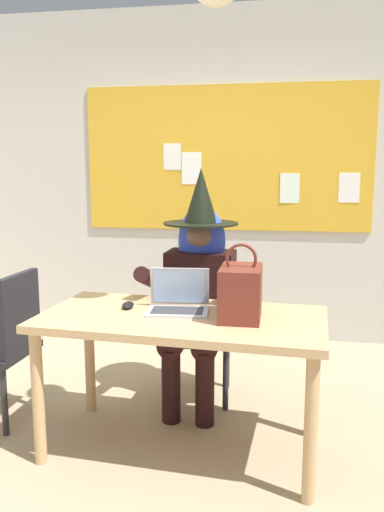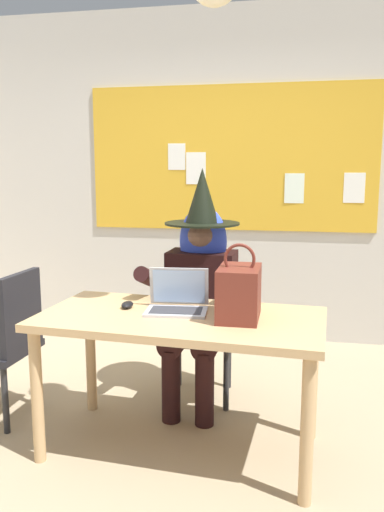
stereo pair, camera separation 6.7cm
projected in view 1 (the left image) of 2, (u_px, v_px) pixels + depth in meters
name	position (u px, v px, depth m)	size (l,w,h in m)	color
ground_plane	(181.00, 461.00, 2.62)	(24.00, 24.00, 0.00)	tan
wall_back_bulletin	(226.00, 176.00, 4.39)	(5.59, 2.13, 2.78)	beige
desk_main	(182.00, 333.00, 2.63)	(1.48, 0.82, 0.73)	tan
chair_at_desk	(201.00, 320.00, 3.36)	(0.45, 0.45, 0.89)	black
person_costumed	(199.00, 279.00, 3.19)	(0.61, 0.71, 1.47)	black
laptop	(178.00, 302.00, 2.70)	(0.33, 0.26, 0.22)	#B7B7BC
computer_mouse	(128.00, 305.00, 2.75)	(0.06, 0.10, 0.03)	black
handbag	(241.00, 292.00, 2.55)	(0.20, 0.30, 0.38)	maroon
chair_spare_by_window	(4.00, 340.00, 2.98)	(0.44, 0.44, 0.88)	black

